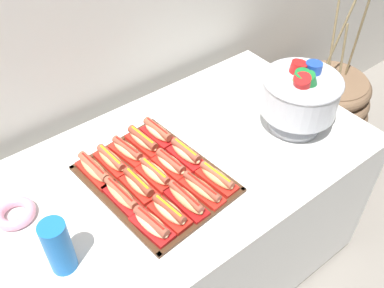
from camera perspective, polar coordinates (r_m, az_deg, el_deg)
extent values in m
plane|color=gray|center=(2.26, -1.56, -16.29)|extent=(10.00, 10.00, 0.00)
cube|color=white|center=(1.93, -1.79, -10.20)|extent=(1.56, 0.86, 0.73)
cylinder|color=black|center=(2.42, 16.40, -12.19)|extent=(0.05, 0.05, 0.04)
cylinder|color=black|center=(2.66, 5.86, -3.47)|extent=(0.05, 0.05, 0.04)
cylinder|color=brown|center=(2.74, 16.85, 3.44)|extent=(0.39, 0.39, 0.55)
torus|color=brown|center=(2.89, 15.95, -0.01)|extent=(0.51, 0.51, 0.08)
torus|color=brown|center=(2.83, 16.30, 1.33)|extent=(0.54, 0.54, 0.08)
torus|color=brown|center=(2.77, 16.66, 2.72)|extent=(0.53, 0.53, 0.08)
torus|color=brown|center=(2.71, 17.04, 4.18)|extent=(0.50, 0.50, 0.08)
torus|color=brown|center=(2.66, 17.43, 5.69)|extent=(0.47, 0.47, 0.08)
torus|color=brown|center=(2.61, 17.85, 7.26)|extent=(0.45, 0.45, 0.08)
cylinder|color=#937F56|center=(2.43, 19.15, 10.71)|extent=(0.03, 0.04, 0.37)
cylinder|color=#937F56|center=(2.47, 18.26, 14.28)|extent=(0.04, 0.09, 0.57)
cylinder|color=#937F56|center=(2.40, 18.37, 12.34)|extent=(0.07, 0.07, 0.50)
cylinder|color=#937F56|center=(2.48, 20.95, 13.07)|extent=(0.09, 0.07, 0.53)
cube|color=#472B19|center=(1.59, -4.81, -4.66)|extent=(0.45, 0.56, 0.01)
cube|color=#472B19|center=(1.46, 1.60, -9.92)|extent=(0.40, 0.05, 0.01)
cube|color=#472B19|center=(1.74, -10.15, 0.13)|extent=(0.40, 0.05, 0.01)
cube|color=#472B19|center=(1.52, -10.54, -8.13)|extent=(0.06, 0.52, 0.01)
cube|color=#472B19|center=(1.67, 0.32, -1.13)|extent=(0.06, 0.52, 0.01)
cube|color=red|center=(1.44, -5.29, -10.91)|extent=(0.09, 0.17, 0.02)
ellipsoid|color=beige|center=(1.42, -5.34, -10.38)|extent=(0.07, 0.15, 0.04)
cylinder|color=#9E4C38|center=(1.41, -5.38, -10.08)|extent=(0.05, 0.15, 0.03)
cylinder|color=red|center=(1.40, -5.42, -9.73)|extent=(0.02, 0.12, 0.01)
cube|color=red|center=(1.47, -2.99, -9.32)|extent=(0.08, 0.16, 0.02)
ellipsoid|color=beige|center=(1.45, -3.02, -8.78)|extent=(0.07, 0.15, 0.04)
cylinder|color=brown|center=(1.44, -3.04, -8.48)|extent=(0.05, 0.14, 0.03)
cylinder|color=yellow|center=(1.43, -3.06, -8.14)|extent=(0.02, 0.12, 0.01)
cube|color=#B21414|center=(1.50, -0.80, -7.78)|extent=(0.07, 0.18, 0.02)
ellipsoid|color=tan|center=(1.48, -0.81, -7.20)|extent=(0.06, 0.17, 0.04)
cylinder|color=#9E4C38|center=(1.47, -0.81, -6.88)|extent=(0.04, 0.16, 0.03)
cylinder|color=red|center=(1.46, -0.82, -6.57)|extent=(0.02, 0.13, 0.01)
cube|color=red|center=(1.53, 1.29, -6.29)|extent=(0.08, 0.19, 0.02)
ellipsoid|color=tan|center=(1.52, 1.30, -5.81)|extent=(0.07, 0.17, 0.04)
cylinder|color=#9E4C38|center=(1.51, 1.31, -5.55)|extent=(0.05, 0.17, 0.03)
cylinder|color=red|center=(1.50, 1.32, -5.23)|extent=(0.02, 0.14, 0.01)
cube|color=red|center=(1.57, 3.27, -4.85)|extent=(0.08, 0.17, 0.02)
ellipsoid|color=tan|center=(1.55, 3.30, -4.34)|extent=(0.06, 0.16, 0.04)
cylinder|color=#A8563D|center=(1.54, 3.32, -4.05)|extent=(0.04, 0.15, 0.03)
cylinder|color=yellow|center=(1.53, 3.34, -3.73)|extent=(0.02, 0.12, 0.01)
cube|color=red|center=(1.53, -9.21, -7.13)|extent=(0.07, 0.18, 0.02)
ellipsoid|color=tan|center=(1.51, -9.31, -6.57)|extent=(0.06, 0.17, 0.04)
cylinder|color=#A8563D|center=(1.50, -9.36, -6.25)|extent=(0.04, 0.16, 0.03)
cylinder|color=red|center=(1.49, -9.41, -5.94)|extent=(0.02, 0.14, 0.01)
cube|color=red|center=(1.55, -6.98, -5.72)|extent=(0.07, 0.16, 0.02)
ellipsoid|color=#E0BC7F|center=(1.54, -7.05, -5.20)|extent=(0.06, 0.15, 0.04)
cylinder|color=brown|center=(1.53, -7.08, -4.91)|extent=(0.04, 0.15, 0.03)
cylinder|color=yellow|center=(1.52, -7.13, -4.55)|extent=(0.01, 0.12, 0.01)
cube|color=red|center=(1.58, -4.84, -4.34)|extent=(0.08, 0.16, 0.02)
ellipsoid|color=#E0BC7F|center=(1.57, -4.88, -3.79)|extent=(0.06, 0.15, 0.04)
cylinder|color=#9E4C38|center=(1.56, -4.91, -3.48)|extent=(0.04, 0.14, 0.03)
cylinder|color=yellow|center=(1.55, -4.94, -3.18)|extent=(0.02, 0.12, 0.01)
cube|color=red|center=(1.61, -2.78, -3.01)|extent=(0.08, 0.16, 0.02)
ellipsoid|color=beige|center=(1.60, -2.80, -2.51)|extent=(0.06, 0.15, 0.04)
cylinder|color=#9E4C38|center=(1.59, -2.82, -2.24)|extent=(0.04, 0.14, 0.03)
cylinder|color=red|center=(1.58, -2.83, -1.86)|extent=(0.02, 0.11, 0.01)
cube|color=red|center=(1.65, -0.81, -1.73)|extent=(0.08, 0.16, 0.02)
ellipsoid|color=beige|center=(1.63, -0.82, -1.13)|extent=(0.06, 0.15, 0.04)
cylinder|color=#9E4C38|center=(1.62, -0.82, -0.80)|extent=(0.04, 0.14, 0.03)
cylinder|color=yellow|center=(1.61, -0.82, -0.42)|extent=(0.02, 0.12, 0.01)
cube|color=red|center=(1.63, -12.63, -3.77)|extent=(0.08, 0.18, 0.02)
ellipsoid|color=tan|center=(1.61, -12.75, -3.18)|extent=(0.06, 0.17, 0.04)
cylinder|color=#A8563D|center=(1.60, -12.83, -2.85)|extent=(0.04, 0.16, 0.03)
cylinder|color=red|center=(1.59, -12.90, -2.50)|extent=(0.02, 0.14, 0.01)
cube|color=red|center=(1.65, -10.48, -2.49)|extent=(0.07, 0.17, 0.02)
ellipsoid|color=tan|center=(1.64, -10.57, -2.00)|extent=(0.06, 0.15, 0.04)
cylinder|color=#9E4C38|center=(1.63, -10.62, -1.72)|extent=(0.04, 0.15, 0.03)
cylinder|color=yellow|center=(1.62, -10.68, -1.39)|extent=(0.02, 0.13, 0.01)
cube|color=red|center=(1.68, -8.41, -1.26)|extent=(0.09, 0.17, 0.02)
ellipsoid|color=#E0BC7F|center=(1.66, -8.48, -0.75)|extent=(0.07, 0.16, 0.04)
cylinder|color=#9E4C38|center=(1.66, -8.52, -0.47)|extent=(0.05, 0.15, 0.03)
cylinder|color=red|center=(1.65, -8.57, -0.14)|extent=(0.03, 0.12, 0.01)
cube|color=red|center=(1.71, -6.40, -0.06)|extent=(0.07, 0.17, 0.02)
ellipsoid|color=beige|center=(1.69, -6.46, 0.51)|extent=(0.06, 0.16, 0.04)
cylinder|color=brown|center=(1.68, -6.50, 0.83)|extent=(0.05, 0.15, 0.03)
cylinder|color=yellow|center=(1.67, -6.54, 1.20)|extent=(0.02, 0.13, 0.01)
cube|color=red|center=(1.74, -4.47, 1.10)|extent=(0.08, 0.16, 0.02)
ellipsoid|color=beige|center=(1.72, -4.51, 1.67)|extent=(0.06, 0.15, 0.04)
cylinder|color=#A8563D|center=(1.72, -4.53, 1.99)|extent=(0.04, 0.15, 0.03)
cylinder|color=red|center=(1.71, -4.56, 2.36)|extent=(0.02, 0.12, 0.01)
cylinder|color=silver|center=(1.85, 13.24, 2.61)|extent=(0.21, 0.21, 0.02)
cone|color=silver|center=(1.82, 13.45, 3.61)|extent=(0.08, 0.08, 0.07)
cylinder|color=silver|center=(1.76, 14.00, 6.23)|extent=(0.30, 0.30, 0.14)
torus|color=silver|center=(1.72, 14.40, 8.12)|extent=(0.31, 0.31, 0.02)
cylinder|color=#1E47B2|center=(1.79, 15.44, 8.53)|extent=(0.10, 0.10, 0.12)
cylinder|color=red|center=(1.78, 13.46, 8.66)|extent=(0.10, 0.09, 0.14)
cylinder|color=#197A33|center=(1.73, 13.99, 7.52)|extent=(0.10, 0.11, 0.13)
cylinder|color=red|center=(1.71, 14.32, 7.10)|extent=(0.13, 0.10, 0.15)
cylinder|color=#197A33|center=(1.73, 15.13, 7.19)|extent=(0.13, 0.11, 0.14)
cylinder|color=blue|center=(1.38, -16.86, -13.61)|extent=(0.08, 0.08, 0.13)
cylinder|color=blue|center=(1.36, -17.06, -13.07)|extent=(0.08, 0.08, 0.13)
cylinder|color=blue|center=(1.34, -17.27, -12.51)|extent=(0.08, 0.08, 0.13)
cylinder|color=blue|center=(1.33, -17.48, -11.94)|extent=(0.08, 0.08, 0.13)
torus|color=pink|center=(1.59, -22.28, -8.42)|extent=(0.14, 0.14, 0.04)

